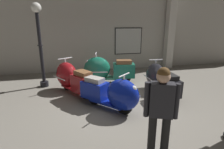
{
  "coord_description": "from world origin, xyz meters",
  "views": [
    {
      "loc": [
        -1.17,
        -4.21,
        2.12
      ],
      "look_at": [
        0.03,
        1.05,
        0.58
      ],
      "focal_mm": 28.35,
      "sensor_mm": 36.0,
      "label": 1
    }
  ],
  "objects_px": {
    "scooter_1": "(113,94)",
    "scooter_3": "(159,79)",
    "scooter_0": "(71,78)",
    "scooter_2": "(105,70)",
    "lamppost": "(40,39)",
    "visitor_0": "(161,108)"
  },
  "relations": [
    {
      "from": "scooter_2",
      "to": "scooter_3",
      "type": "distance_m",
      "value": 2.0
    },
    {
      "from": "scooter_1",
      "to": "visitor_0",
      "type": "height_order",
      "value": "visitor_0"
    },
    {
      "from": "lamppost",
      "to": "visitor_0",
      "type": "bearing_deg",
      "value": -60.87
    },
    {
      "from": "scooter_0",
      "to": "visitor_0",
      "type": "relative_size",
      "value": 1.16
    },
    {
      "from": "scooter_0",
      "to": "scooter_3",
      "type": "bearing_deg",
      "value": -135.3
    },
    {
      "from": "scooter_3",
      "to": "visitor_0",
      "type": "xyz_separation_m",
      "value": [
        -1.34,
        -2.6,
        0.41
      ]
    },
    {
      "from": "scooter_0",
      "to": "scooter_1",
      "type": "xyz_separation_m",
      "value": [
        1.01,
        -1.52,
        -0.03
      ]
    },
    {
      "from": "scooter_2",
      "to": "lamppost",
      "type": "xyz_separation_m",
      "value": [
        -2.17,
        0.11,
        1.13
      ]
    },
    {
      "from": "scooter_2",
      "to": "visitor_0",
      "type": "relative_size",
      "value": 1.25
    },
    {
      "from": "scooter_1",
      "to": "lamppost",
      "type": "distance_m",
      "value": 3.26
    },
    {
      "from": "scooter_3",
      "to": "visitor_0",
      "type": "bearing_deg",
      "value": 154.59
    },
    {
      "from": "scooter_0",
      "to": "scooter_2",
      "type": "bearing_deg",
      "value": -91.35
    },
    {
      "from": "scooter_0",
      "to": "lamppost",
      "type": "bearing_deg",
      "value": 18.97
    },
    {
      "from": "scooter_0",
      "to": "lamppost",
      "type": "height_order",
      "value": "lamppost"
    },
    {
      "from": "scooter_1",
      "to": "scooter_3",
      "type": "distance_m",
      "value": 1.86
    },
    {
      "from": "scooter_3",
      "to": "scooter_2",
      "type": "bearing_deg",
      "value": 48.2
    },
    {
      "from": "scooter_2",
      "to": "visitor_0",
      "type": "bearing_deg",
      "value": 102.7
    },
    {
      "from": "scooter_0",
      "to": "visitor_0",
      "type": "height_order",
      "value": "visitor_0"
    },
    {
      "from": "scooter_1",
      "to": "scooter_2",
      "type": "bearing_deg",
      "value": 132.3
    },
    {
      "from": "scooter_1",
      "to": "scooter_2",
      "type": "xyz_separation_m",
      "value": [
        0.22,
        2.21,
        0.06
      ]
    },
    {
      "from": "scooter_3",
      "to": "lamppost",
      "type": "height_order",
      "value": "lamppost"
    },
    {
      "from": "scooter_0",
      "to": "scooter_2",
      "type": "relative_size",
      "value": 0.93
    }
  ]
}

